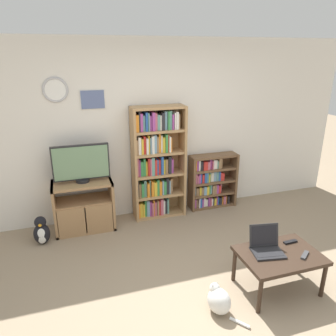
% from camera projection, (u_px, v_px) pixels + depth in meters
% --- Properties ---
extents(ground_plane, '(18.00, 18.00, 0.00)m').
position_uv_depth(ground_plane, '(211.00, 300.00, 3.34)').
color(ground_plane, gray).
extents(wall_back, '(6.29, 0.09, 2.60)m').
position_uv_depth(wall_back, '(153.00, 130.00, 4.84)').
color(wall_back, silver).
rests_on(wall_back, ground_plane).
extents(tv_stand, '(0.81, 0.45, 0.71)m').
position_uv_depth(tv_stand, '(84.00, 206.00, 4.59)').
color(tv_stand, '#9E754C').
rests_on(tv_stand, ground_plane).
extents(television, '(0.75, 0.18, 0.52)m').
position_uv_depth(television, '(81.00, 163.00, 4.40)').
color(television, black).
rests_on(television, tv_stand).
extents(bookshelf_tall, '(0.77, 0.30, 1.68)m').
position_uv_depth(bookshelf_tall, '(156.00, 163.00, 4.83)').
color(bookshelf_tall, tan).
rests_on(bookshelf_tall, ground_plane).
extents(bookshelf_short, '(0.77, 0.25, 0.88)m').
position_uv_depth(bookshelf_short, '(210.00, 182.00, 5.25)').
color(bookshelf_short, brown).
rests_on(bookshelf_short, ground_plane).
extents(coffee_table, '(0.83, 0.59, 0.43)m').
position_uv_depth(coffee_table, '(279.00, 258.00, 3.40)').
color(coffee_table, '#332319').
rests_on(coffee_table, ground_plane).
extents(laptop, '(0.36, 0.34, 0.26)m').
position_uv_depth(laptop, '(266.00, 245.00, 3.41)').
color(laptop, '#232326').
rests_on(laptop, coffee_table).
extents(remote_near_laptop, '(0.16, 0.13, 0.02)m').
position_uv_depth(remote_near_laptop, '(305.00, 255.00, 3.34)').
color(remote_near_laptop, '#38383A').
rests_on(remote_near_laptop, coffee_table).
extents(remote_far_from_laptop, '(0.16, 0.05, 0.02)m').
position_uv_depth(remote_far_from_laptop, '(290.00, 242.00, 3.57)').
color(remote_far_from_laptop, black).
rests_on(remote_far_from_laptop, coffee_table).
extents(cat, '(0.33, 0.44, 0.30)m').
position_uv_depth(cat, '(219.00, 300.00, 3.16)').
color(cat, white).
rests_on(cat, ground_plane).
extents(penguin_figurine, '(0.21, 0.19, 0.39)m').
position_uv_depth(penguin_figurine, '(42.00, 232.00, 4.27)').
color(penguin_figurine, black).
rests_on(penguin_figurine, ground_plane).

